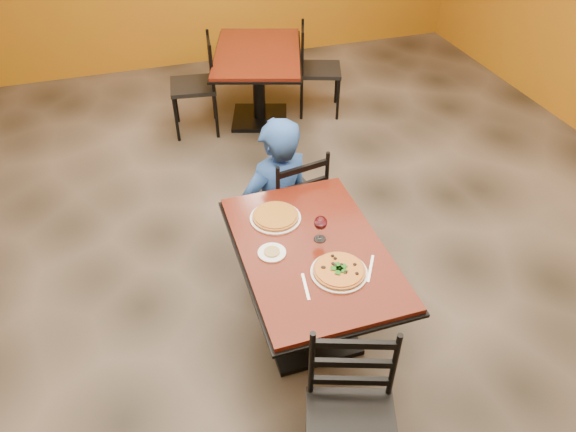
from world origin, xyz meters
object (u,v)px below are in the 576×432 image
object	(u,v)px
chair_main_far	(290,200)
chair_second_right	(320,70)
table_second	(258,70)
pizza_main	(339,270)
diner	(277,187)
plate_main	(339,272)
chair_main_near	(351,431)
table_main	(311,272)
wine_glass	(320,227)
plate_far	(275,218)
side_plate	(272,253)
chair_second_left	(193,86)
pizza_far	(275,216)

from	to	relation	value
chair_main_far	chair_second_right	bearing A→B (deg)	-126.10
table_second	pizza_main	xyz separation A→B (m)	(-0.37, -3.05, 0.21)
diner	plate_main	distance (m)	1.12
table_second	chair_main_near	size ratio (longest dim) A/B	1.56
plate_main	table_second	bearing A→B (deg)	83.15
plate_main	table_main	bearing A→B (deg)	107.56
chair_second_right	wine_glass	distance (m)	2.98
chair_second_right	plate_far	world-z (taller)	chair_second_right
plate_main	wine_glass	xyz separation A→B (m)	(-0.00, 0.29, 0.08)
side_plate	plate_far	bearing A→B (deg)	69.66
chair_second_left	plate_main	distance (m)	3.08
plate_main	wine_glass	size ratio (longest dim) A/B	1.72
diner	side_plate	size ratio (longest dim) A/B	6.93
chair_second_right	wine_glass	world-z (taller)	wine_glass
chair_second_left	side_plate	distance (m)	2.81
chair_main_far	side_plate	world-z (taller)	chair_main_far
chair_main_far	plate_main	distance (m)	1.10
table_main	plate_far	xyz separation A→B (m)	(-0.12, 0.32, 0.20)
table_main	chair_second_right	size ratio (longest dim) A/B	1.33
plate_main	wine_glass	bearing A→B (deg)	90.80
table_second	pizza_main	world-z (taller)	pizza_main
pizza_main	plate_far	world-z (taller)	pizza_main
side_plate	wine_glass	size ratio (longest dim) A/B	0.89
chair_second_right	diner	size ratio (longest dim) A/B	0.84
chair_main_far	side_plate	bearing A→B (deg)	55.53
pizza_far	pizza_main	bearing A→B (deg)	-70.29
chair_second_left	side_plate	world-z (taller)	chair_second_left
chair_second_left	chair_second_right	bearing A→B (deg)	97.52
table_second	side_plate	xyz separation A→B (m)	(-0.67, -2.80, 0.20)
chair_second_left	pizza_far	distance (m)	2.53
table_main	plate_main	world-z (taller)	plate_main
table_second	pizza_main	distance (m)	3.08
chair_main_far	plate_far	world-z (taller)	chair_main_far
chair_main_near	pizza_main	xyz separation A→B (m)	(0.21, 0.71, 0.30)
table_main	chair_main_far	bearing A→B (deg)	80.91
pizza_far	chair_main_far	bearing A→B (deg)	63.50
chair_main_near	diner	xyz separation A→B (m)	(0.18, 1.82, 0.09)
diner	plate_far	bearing A→B (deg)	57.47
chair_main_near	pizza_far	distance (m)	1.30
table_main	table_second	xyz separation A→B (m)	(0.44, 2.82, 0.00)
chair_second_right	plate_main	world-z (taller)	chair_second_right
table_second	wine_glass	world-z (taller)	wine_glass
chair_second_left	side_plate	bearing A→B (deg)	7.48
chair_main_far	wine_glass	size ratio (longest dim) A/B	5.06
table_main	pizza_main	size ratio (longest dim) A/B	4.33
pizza_main	table_second	bearing A→B (deg)	83.15
plate_far	chair_second_right	bearing A→B (deg)	63.91
chair_second_left	plate_main	xyz separation A→B (m)	(0.30, -3.05, 0.28)
chair_second_left	pizza_far	xyz separation A→B (m)	(0.10, -2.51, 0.29)
wine_glass	chair_second_left	bearing A→B (deg)	96.10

